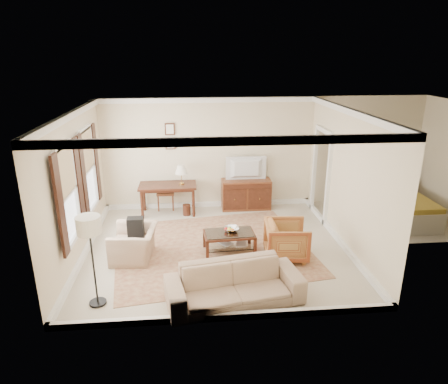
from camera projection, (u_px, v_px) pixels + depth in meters
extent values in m
cube|color=beige|center=(216.00, 247.00, 8.54)|extent=(5.50, 5.00, 0.01)
cube|color=white|center=(215.00, 111.00, 7.59)|extent=(5.50, 5.00, 0.01)
cube|color=beige|center=(209.00, 154.00, 10.42)|extent=(5.50, 0.01, 2.90)
cube|color=beige|center=(228.00, 237.00, 5.71)|extent=(5.50, 0.01, 2.90)
cube|color=beige|center=(76.00, 187.00, 7.83)|extent=(0.01, 5.00, 2.90)
cube|color=beige|center=(347.00, 179.00, 8.30)|extent=(0.01, 5.00, 2.90)
cube|color=beige|center=(382.00, 219.00, 9.99)|extent=(3.00, 2.70, 0.01)
cube|color=brown|center=(212.00, 248.00, 8.50)|extent=(4.43, 3.94, 0.01)
cube|color=#492215|center=(168.00, 185.00, 10.12)|extent=(1.44, 0.72, 0.05)
cylinder|color=#492215|center=(142.00, 205.00, 9.93)|extent=(0.07, 0.07, 0.74)
cylinder|color=#492215|center=(194.00, 203.00, 10.04)|extent=(0.07, 0.07, 0.74)
cylinder|color=#492215|center=(144.00, 197.00, 10.45)|extent=(0.07, 0.07, 0.74)
cylinder|color=#492215|center=(193.00, 196.00, 10.56)|extent=(0.07, 0.07, 0.74)
cube|color=brown|center=(246.00, 194.00, 10.58)|extent=(1.29, 0.50, 0.79)
imported|color=black|center=(247.00, 162.00, 10.27)|extent=(1.01, 0.58, 0.13)
cube|color=#492215|center=(229.00, 234.00, 8.24)|extent=(1.07, 0.67, 0.04)
cube|color=silver|center=(229.00, 233.00, 8.23)|extent=(1.01, 0.61, 0.01)
cube|color=silver|center=(229.00, 245.00, 8.32)|extent=(0.99, 0.58, 0.02)
cube|color=#492215|center=(207.00, 251.00, 7.98)|extent=(0.06, 0.06, 0.40)
cube|color=#492215|center=(255.00, 247.00, 8.12)|extent=(0.06, 0.06, 0.40)
cube|color=#492215|center=(204.00, 239.00, 8.49)|extent=(0.06, 0.06, 0.40)
cube|color=#492215|center=(249.00, 236.00, 8.63)|extent=(0.06, 0.06, 0.40)
imported|color=silver|center=(232.00, 228.00, 8.29)|extent=(0.42, 0.42, 0.10)
imported|color=brown|center=(222.00, 245.00, 8.28)|extent=(0.24, 0.20, 0.38)
imported|color=brown|center=(236.00, 244.00, 8.34)|extent=(0.28, 0.07, 0.38)
imported|color=brown|center=(287.00, 238.00, 8.00)|extent=(0.84, 0.88, 0.85)
imported|color=tan|center=(134.00, 238.00, 7.98)|extent=(0.73, 1.04, 0.86)
cube|color=black|center=(135.00, 225.00, 8.02)|extent=(0.26, 0.35, 0.40)
imported|color=tan|center=(234.00, 279.00, 6.55)|extent=(2.31, 1.03, 0.87)
cylinder|color=black|center=(98.00, 303.00, 6.62)|extent=(0.28, 0.28, 0.04)
cylinder|color=black|center=(94.00, 268.00, 6.41)|extent=(0.03, 0.03, 1.32)
cylinder|color=silver|center=(89.00, 225.00, 6.16)|extent=(0.39, 0.39, 0.28)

